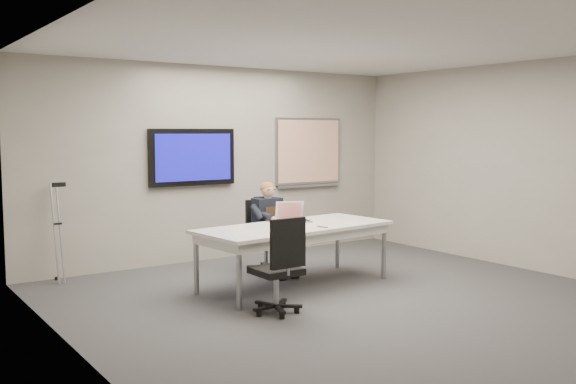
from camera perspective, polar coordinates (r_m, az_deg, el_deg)
floor at (r=7.18m, az=6.02°, el=-9.66°), size 6.00×6.00×0.02m
ceiling at (r=7.00m, az=6.25°, el=13.07°), size 6.00×6.00×0.02m
wall_back at (r=9.42m, az=-5.88°, el=2.57°), size 6.00×0.02×2.80m
wall_left at (r=5.49m, az=-18.32°, el=0.29°), size 0.02×6.00×2.80m
wall_right at (r=9.19m, az=20.45°, el=2.19°), size 0.02×6.00×2.80m
conference_table at (r=7.70m, az=0.62°, el=-3.60°), size 2.49×1.22×0.74m
tv_display at (r=9.14m, az=-8.48°, el=3.08°), size 1.30×0.09×0.80m
whiteboard at (r=10.23m, az=1.84°, el=3.55°), size 1.25×0.08×1.10m
office_chair_far at (r=8.58m, az=-2.10°, el=-5.10°), size 0.47×0.47×0.95m
office_chair_near at (r=6.60m, az=-0.84°, el=-8.16°), size 0.48×0.48×1.01m
seated_person at (r=8.36m, az=-1.28°, el=-4.07°), size 0.37×0.64×1.21m
crutch at (r=8.40m, az=-19.81°, el=-3.28°), size 0.40×0.61×1.32m
laptop at (r=8.00m, az=0.50°, el=-2.20°), size 0.42×0.44×0.25m
name_tent at (r=7.44m, az=0.47°, el=-2.89°), size 0.25×0.11×0.10m
pen at (r=7.53m, az=3.07°, el=-3.11°), size 0.07×0.13×0.01m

